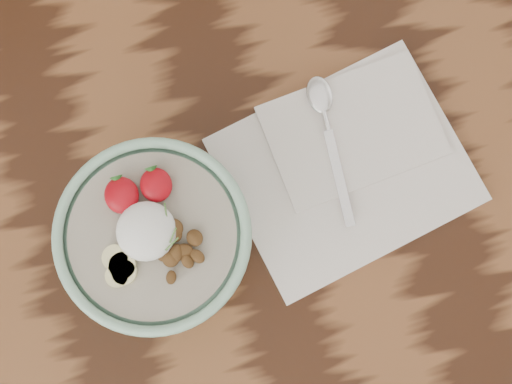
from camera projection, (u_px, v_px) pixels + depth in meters
table at (269, 278)px, 91.59cm from camera, size 160.00×90.00×75.00cm
breakfast_bowl at (157, 238)px, 76.10cm from camera, size 20.33×20.33×13.79cm
napkin at (347, 161)px, 83.63cm from camera, size 30.39×26.24×1.66cm
spoon at (324, 115)px, 83.04cm from camera, size 3.43×18.22×0.95cm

